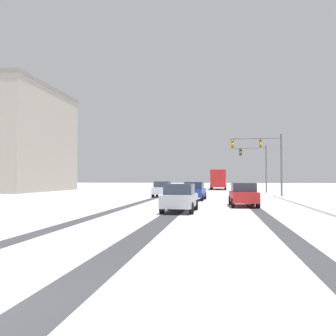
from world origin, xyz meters
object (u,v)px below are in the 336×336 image
at_px(car_blue_second, 194,191).
at_px(traffic_signal_near_right, 263,153).
at_px(car_red_third, 243,195).
at_px(bus_oncoming, 218,178).
at_px(car_silver_fourth, 180,198).
at_px(car_white_lead, 162,189).
at_px(traffic_signal_far_right, 256,161).

bearing_deg(car_blue_second, traffic_signal_near_right, 42.15).
distance_m(car_red_third, bus_oncoming, 38.52).
height_order(car_blue_second, car_silver_fourth, same).
relative_size(car_blue_second, car_silver_fourth, 1.01).
distance_m(traffic_signal_near_right, car_white_lead, 11.16).
xyz_separation_m(car_red_third, car_silver_fourth, (-3.90, -4.61, 0.00)).
distance_m(traffic_signal_far_right, car_white_lead, 17.24).
height_order(traffic_signal_near_right, car_white_lead, traffic_signal_near_right).
relative_size(traffic_signal_far_right, car_white_lead, 1.58).
relative_size(traffic_signal_far_right, traffic_signal_near_right, 1.00).
bearing_deg(car_white_lead, car_red_third, -57.63).
xyz_separation_m(traffic_signal_near_right, car_white_lead, (-10.46, -0.85, -3.79)).
xyz_separation_m(car_blue_second, car_silver_fourth, (-0.05, -11.32, 0.00)).
height_order(traffic_signal_far_right, car_silver_fourth, traffic_signal_far_right).
distance_m(traffic_signal_far_right, car_blue_second, 19.79).
height_order(traffic_signal_far_right, car_blue_second, traffic_signal_far_right).
bearing_deg(car_white_lead, car_blue_second, -54.53).
bearing_deg(traffic_signal_near_right, car_blue_second, -137.85).
xyz_separation_m(traffic_signal_near_right, car_red_third, (-2.88, -12.80, -3.79)).
xyz_separation_m(traffic_signal_far_right, bus_oncoming, (-5.18, 13.67, -2.37)).
distance_m(car_silver_fourth, bus_oncoming, 43.14).
relative_size(car_white_lead, car_blue_second, 0.98).
bearing_deg(traffic_signal_far_right, car_red_third, -97.75).
distance_m(traffic_signal_far_right, traffic_signal_near_right, 12.00).
height_order(traffic_signal_far_right, bus_oncoming, traffic_signal_far_right).
bearing_deg(car_silver_fourth, car_blue_second, 89.72).
bearing_deg(traffic_signal_near_right, car_red_third, -102.69).
relative_size(traffic_signal_near_right, car_red_third, 1.56).
height_order(car_red_third, bus_oncoming, bus_oncoming).
bearing_deg(car_white_lead, traffic_signal_near_right, 4.67).
bearing_deg(car_white_lead, traffic_signal_far_right, 49.56).
relative_size(car_blue_second, bus_oncoming, 0.38).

